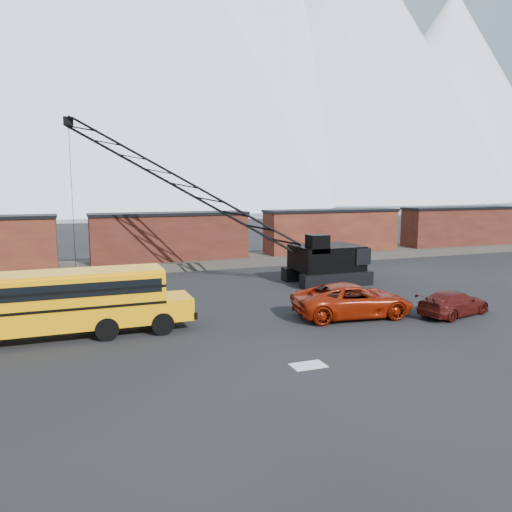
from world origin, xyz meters
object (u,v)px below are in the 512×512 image
Objects in this scene: school_bus at (63,301)px; red_pickup at (353,300)px; maroon_suv at (454,303)px; crawler_crane at (190,189)px.

school_bus reaches higher than red_pickup.
school_bus is at bearing 91.28° from red_pickup.
red_pickup is (14.91, -1.42, -0.87)m from school_bus.
maroon_suv is (5.42, -1.76, -0.23)m from red_pickup.
crawler_crane reaches higher than maroon_suv.
school_bus is 1.75× the size of red_pickup.
red_pickup is at bearing 57.73° from maroon_suv.
red_pickup is at bearing -63.83° from crawler_crane.
school_bus is 20.61m from maroon_suv.
crawler_crane is at bearing 32.91° from red_pickup.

